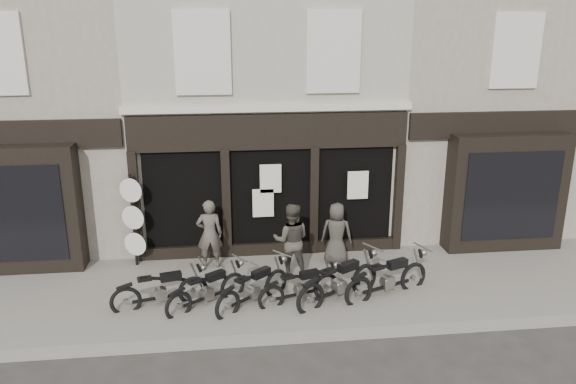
{
  "coord_description": "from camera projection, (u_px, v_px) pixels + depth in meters",
  "views": [
    {
      "loc": [
        -1.16,
        -11.04,
        6.12
      ],
      "look_at": [
        0.31,
        1.6,
        2.24
      ],
      "focal_mm": 35.0,
      "sensor_mm": 36.0,
      "label": 1
    }
  ],
  "objects": [
    {
      "name": "motorcycle_4",
      "position": [
        339.0,
        285.0,
        12.57
      ],
      "size": [
        2.14,
        1.48,
        1.14
      ],
      "rotation": [
        0.0,
        0.0,
        0.54
      ],
      "color": "black",
      "rests_on": "ground"
    },
    {
      "name": "motorcycle_0",
      "position": [
        161.0,
        293.0,
        12.32
      ],
      "size": [
        2.11,
        0.82,
        1.03
      ],
      "rotation": [
        0.0,
        0.0,
        0.24
      ],
      "color": "black",
      "rests_on": "ground"
    },
    {
      "name": "man_left",
      "position": [
        210.0,
        234.0,
        14.07
      ],
      "size": [
        0.66,
        0.44,
        1.79
      ],
      "primitive_type": "imported",
      "rotation": [
        0.0,
        0.0,
        3.12
      ],
      "color": "#4B443D",
      "rests_on": "pavement"
    },
    {
      "name": "motorcycle_3",
      "position": [
        300.0,
        289.0,
        12.53
      ],
      "size": [
        1.93,
        0.91,
        0.96
      ],
      "rotation": [
        0.0,
        0.0,
        0.33
      ],
      "color": "black",
      "rests_on": "ground"
    },
    {
      "name": "central_building",
      "position": [
        261.0,
        92.0,
        16.87
      ],
      "size": [
        7.3,
        6.22,
        8.34
      ],
      "color": "#A69F8E",
      "rests_on": "ground"
    },
    {
      "name": "motorcycle_1",
      "position": [
        208.0,
        293.0,
        12.36
      ],
      "size": [
        1.81,
        1.39,
        0.99
      ],
      "rotation": [
        0.0,
        0.0,
        0.6
      ],
      "color": "black",
      "rests_on": "ground"
    },
    {
      "name": "motorcycle_5",
      "position": [
        388.0,
        281.0,
        12.8
      ],
      "size": [
        2.18,
        1.18,
        1.11
      ],
      "rotation": [
        0.0,
        0.0,
        0.39
      ],
      "color": "black",
      "rests_on": "ground"
    },
    {
      "name": "ground_plane",
      "position": [
        282.0,
        310.0,
        12.4
      ],
      "size": [
        90.0,
        90.0,
        0.0
      ],
      "primitive_type": "plane",
      "color": "#2D2B28",
      "rests_on": "ground"
    },
    {
      "name": "man_right",
      "position": [
        336.0,
        233.0,
        14.34
      ],
      "size": [
        0.9,
        0.71,
        1.62
      ],
      "primitive_type": "imported",
      "rotation": [
        0.0,
        0.0,
        2.86
      ],
      "color": "#393530",
      "rests_on": "pavement"
    },
    {
      "name": "motorcycle_2",
      "position": [
        254.0,
        291.0,
        12.4
      ],
      "size": [
        1.79,
        1.59,
        1.03
      ],
      "rotation": [
        0.0,
        0.0,
        0.7
      ],
      "color": "black",
      "rests_on": "ground"
    },
    {
      "name": "advert_sign_post",
      "position": [
        134.0,
        225.0,
        14.1
      ],
      "size": [
        0.59,
        0.39,
        2.52
      ],
      "rotation": [
        0.0,
        0.0,
        -0.39
      ],
      "color": "black",
      "rests_on": "ground"
    },
    {
      "name": "neighbour_right",
      "position": [
        464.0,
        91.0,
        17.53
      ],
      "size": [
        5.6,
        6.73,
        8.34
      ],
      "color": "gray",
      "rests_on": "ground"
    },
    {
      "name": "pavement",
      "position": [
        278.0,
        289.0,
        13.24
      ],
      "size": [
        30.0,
        4.2,
        0.12
      ],
      "primitive_type": "cube",
      "color": "slate",
      "rests_on": "ground_plane"
    },
    {
      "name": "man_centre",
      "position": [
        291.0,
        240.0,
        13.58
      ],
      "size": [
        0.99,
        0.82,
        1.85
      ],
      "primitive_type": "imported",
      "rotation": [
        0.0,
        0.0,
        3.0
      ],
      "color": "#3D3A31",
      "rests_on": "pavement"
    },
    {
      "name": "neighbour_left",
      "position": [
        41.0,
        97.0,
        16.12
      ],
      "size": [
        5.6,
        6.73,
        8.34
      ],
      "color": "gray",
      "rests_on": "ground"
    },
    {
      "name": "kerb",
      "position": [
        289.0,
        338.0,
        11.2
      ],
      "size": [
        30.0,
        0.25,
        0.13
      ],
      "primitive_type": "cube",
      "color": "gray",
      "rests_on": "ground_plane"
    }
  ]
}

